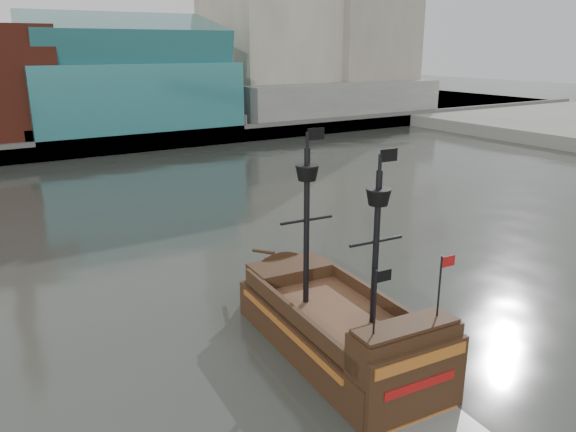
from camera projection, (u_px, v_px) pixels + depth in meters
ground at (407, 393)px, 24.25m from camera, size 400.00×400.00×0.00m
promenade_far at (38, 125)px, 98.43m from camera, size 220.00×60.00×2.00m
seawall at (76, 148)px, 74.46m from camera, size 220.00×1.00×2.60m
crane_a at (413, 23)px, 125.15m from camera, size 22.50×4.00×32.25m
crane_b at (412, 40)px, 139.17m from camera, size 19.10×4.00×26.25m
pirate_ship at (338, 334)px, 27.08m from camera, size 5.88×15.77×11.57m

